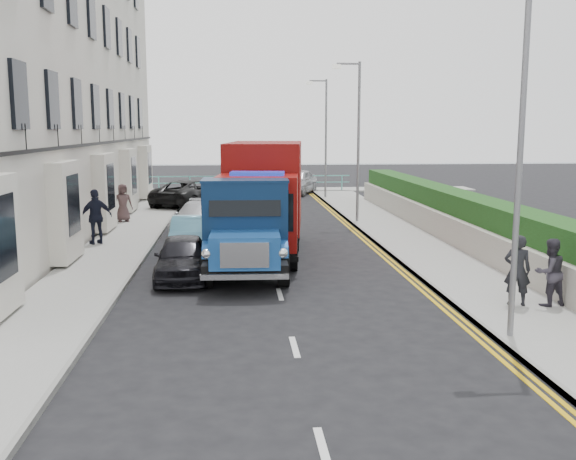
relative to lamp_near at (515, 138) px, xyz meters
The scene contains 22 objects.
ground 6.12m from the lamp_near, 154.42° to the left, with size 120.00×120.00×0.00m, color black.
pavement_west 14.98m from the lamp_near, 130.45° to the left, with size 2.40×38.00×0.12m, color gray.
pavement_east 11.74m from the lamp_near, 84.17° to the left, with size 2.60×38.00×0.12m, color gray.
promenade 31.53m from the lamp_near, 97.67° to the left, with size 30.00×2.50×0.12m, color gray.
sea_plane 62.27m from the lamp_near, 93.85° to the left, with size 120.00×120.00×0.00m, color slate.
terrace_west 20.52m from the lamp_near, 132.29° to the left, with size 6.31×30.20×14.25m.
garden_east 11.82m from the lamp_near, 74.59° to the left, with size 1.45×28.00×1.75m.
seafront_railing 30.68m from the lamp_near, 97.88° to the left, with size 13.00×0.08×1.11m.
lamp_near is the anchor object (origin of this frame).
lamp_mid 16.00m from the lamp_near, 90.00° to the left, with size 1.23×0.18×7.00m.
lamp_far 26.00m from the lamp_near, 90.00° to the left, with size 1.23×0.18×7.00m.
bedford_lorry 8.15m from the lamp_near, 130.61° to the left, with size 2.51×5.95×2.77m.
red_lorry 10.78m from the lamp_near, 113.97° to the left, with size 3.17×7.29×3.70m.
parked_car_front 9.61m from the lamp_near, 138.88° to the left, with size 1.45×3.61×1.23m, color black.
parked_car_mid 12.35m from the lamp_near, 124.79° to the left, with size 1.29×3.70×1.22m, color #569CB9.
parked_car_rear 15.92m from the lamp_near, 115.83° to the left, with size 1.73×4.26×1.24m, color #B9BABE.
seafront_car_left 24.30m from the lamp_near, 108.59° to the left, with size 2.42×5.25×1.46m, color black.
seafront_car_right 29.21m from the lamp_near, 92.58° to the left, with size 1.89×4.69×1.60m, color #A1A0A5.
pedestrian_east_near 3.91m from the lamp_near, 60.83° to the left, with size 0.60×0.40×1.65m, color black.
pedestrian_east_far 4.17m from the lamp_near, 46.60° to the left, with size 0.76×0.60×1.57m, color #322E38.
pedestrian_west_near 15.32m from the lamp_near, 132.58° to the left, with size 1.14×0.48×1.95m, color black.
pedestrian_west_far 19.71m from the lamp_near, 121.52° to the left, with size 0.81×0.53×1.66m, color #443131.
Camera 1 is at (-1.12, -13.82, 4.19)m, focal length 40.00 mm.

